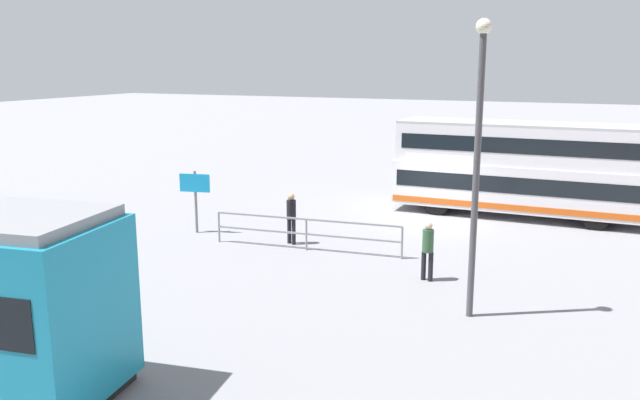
{
  "coord_description": "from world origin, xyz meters",
  "views": [
    {
      "loc": [
        -5.93,
        24.71,
        6.15
      ],
      "look_at": [
        2.5,
        5.3,
        1.63
      ],
      "focal_mm": 36.58,
      "sensor_mm": 36.0,
      "label": 1
    }
  ],
  "objects_px": {
    "pedestrian_near_railing": "(291,215)",
    "info_sign": "(195,190)",
    "pedestrian_crossing": "(428,247)",
    "street_lamp": "(478,149)",
    "double_decker_bus": "(524,169)"
  },
  "relations": [
    {
      "from": "pedestrian_near_railing",
      "to": "info_sign",
      "type": "xyz_separation_m",
      "value": [
        3.84,
        0.04,
        0.56
      ]
    },
    {
      "from": "pedestrian_crossing",
      "to": "street_lamp",
      "type": "xyz_separation_m",
      "value": [
        -1.63,
        2.2,
        3.13
      ]
    },
    {
      "from": "pedestrian_near_railing",
      "to": "info_sign",
      "type": "distance_m",
      "value": 3.88
    },
    {
      "from": "pedestrian_near_railing",
      "to": "info_sign",
      "type": "bearing_deg",
      "value": 0.63
    },
    {
      "from": "pedestrian_crossing",
      "to": "info_sign",
      "type": "height_order",
      "value": "info_sign"
    },
    {
      "from": "pedestrian_crossing",
      "to": "pedestrian_near_railing",
      "type": "bearing_deg",
      "value": -19.91
    },
    {
      "from": "info_sign",
      "to": "street_lamp",
      "type": "xyz_separation_m",
      "value": [
        -10.7,
        4.05,
        2.55
      ]
    },
    {
      "from": "double_decker_bus",
      "to": "info_sign",
      "type": "relative_size",
      "value": 4.5
    },
    {
      "from": "street_lamp",
      "to": "info_sign",
      "type": "bearing_deg",
      "value": -20.71
    },
    {
      "from": "pedestrian_near_railing",
      "to": "pedestrian_crossing",
      "type": "distance_m",
      "value": 5.56
    },
    {
      "from": "pedestrian_near_railing",
      "to": "pedestrian_crossing",
      "type": "xyz_separation_m",
      "value": [
        -5.23,
        1.89,
        -0.03
      ]
    },
    {
      "from": "double_decker_bus",
      "to": "pedestrian_crossing",
      "type": "bearing_deg",
      "value": 80.75
    },
    {
      "from": "double_decker_bus",
      "to": "street_lamp",
      "type": "relative_size",
      "value": 1.45
    },
    {
      "from": "info_sign",
      "to": "street_lamp",
      "type": "height_order",
      "value": "street_lamp"
    },
    {
      "from": "pedestrian_near_railing",
      "to": "info_sign",
      "type": "height_order",
      "value": "info_sign"
    }
  ]
}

